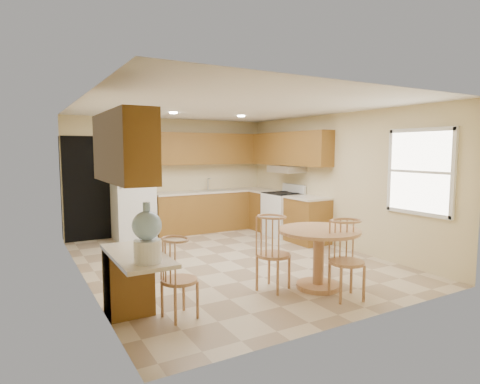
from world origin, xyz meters
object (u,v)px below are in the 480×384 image
stove (283,214)px  chair_desk (182,272)px  dining_table (319,250)px  chair_table_b (353,254)px  refrigerator (133,197)px  water_crock (147,236)px  chair_table_a (278,247)px

stove → chair_desk: 4.58m
dining_table → chair_table_b: (0.05, -0.55, 0.07)m
stove → chair_table_b: bearing=-113.2°
refrigerator → dining_table: refrigerator is taller
water_crock → stove: bearing=39.7°
chair_desk → chair_table_a: bearing=88.3°
dining_table → chair_table_a: size_ratio=1.10×
chair_table_a → chair_desk: (-1.39, -0.22, -0.06)m
chair_table_a → water_crock: 1.95m
refrigerator → chair_table_a: refrigerator is taller
refrigerator → stove: 3.15m
chair_desk → chair_table_b: bearing=65.4°
chair_desk → water_crock: bearing=-68.9°
stove → chair_table_b: stove is taller
dining_table → chair_table_a: (-0.55, 0.16, 0.08)m
refrigerator → chair_table_b: (1.39, -4.69, -0.28)m
refrigerator → chair_desk: bearing=-98.1°
chair_table_a → water_crock: (-1.84, -0.50, 0.43)m
stove → chair_desk: stove is taller
dining_table → chair_table_b: chair_table_b is taller
dining_table → chair_table_a: 0.58m
stove → dining_table: (-1.54, -2.92, 0.05)m
refrigerator → dining_table: 4.36m
stove → chair_table_b: 3.78m
refrigerator → chair_desk: (-0.60, -4.20, -0.33)m
dining_table → refrigerator: bearing=107.9°
chair_table_b → chair_desk: (-1.99, 0.49, -0.05)m
stove → chair_table_a: size_ratio=1.12×
refrigerator → dining_table: bearing=-72.1°
dining_table → water_crock: (-2.39, -0.34, 0.51)m
chair_table_a → water_crock: size_ratio=1.71×
chair_table_a → chair_desk: 1.41m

